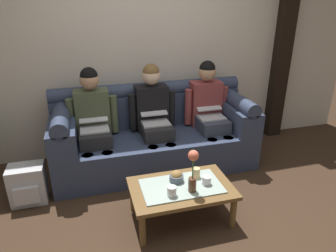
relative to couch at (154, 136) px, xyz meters
name	(u,v)px	position (x,y,z in m)	size (l,w,h in m)	color
ground_plane	(184,224)	(0.00, -1.17, -0.37)	(14.00, 14.00, 0.00)	#382619
back_wall_patterned	(143,38)	(0.00, 0.53, 1.08)	(6.00, 0.12, 2.90)	beige
timber_pillar	(284,34)	(1.91, 0.41, 1.08)	(0.20, 0.20, 2.90)	black
couch	(154,136)	(0.00, 0.00, 0.00)	(2.32, 0.88, 0.96)	#2D3851
person_left	(93,119)	(-0.69, 0.00, 0.29)	(0.56, 0.67, 1.22)	#232326
person_middle	(154,113)	(0.00, 0.00, 0.29)	(0.56, 0.67, 1.22)	#232326
person_right	(208,108)	(0.69, 0.00, 0.29)	(0.56, 0.67, 1.22)	#383D4C
coffee_table	(181,190)	(0.00, -1.08, -0.07)	(0.92, 0.58, 0.36)	brown
flower_vase	(193,169)	(0.06, -1.18, 0.21)	(0.09, 0.09, 0.40)	brown
snack_bowl	(176,177)	(-0.02, -1.00, 0.03)	(0.13, 0.13, 0.11)	#4C5666
cup_near_left	(207,180)	(0.23, -1.11, 0.02)	(0.08, 0.08, 0.08)	silver
cup_near_right	(196,173)	(0.18, -0.98, 0.03)	(0.07, 0.07, 0.09)	#DBB77A
cup_far_center	(172,191)	(-0.12, -1.20, 0.03)	(0.08, 0.08, 0.09)	silver
backpack_left	(28,185)	(-1.39, -0.43, -0.17)	(0.34, 0.29, 0.40)	#B7B7BC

